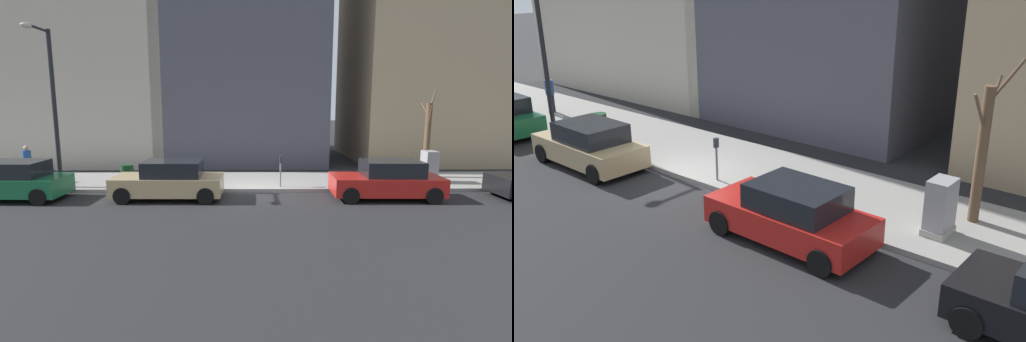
# 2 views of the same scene
# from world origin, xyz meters

# --- Properties ---
(ground_plane) EXTENTS (120.00, 120.00, 0.00)m
(ground_plane) POSITION_xyz_m (0.00, 0.00, 0.00)
(ground_plane) COLOR #232326
(sidewalk) EXTENTS (4.00, 36.00, 0.15)m
(sidewalk) POSITION_xyz_m (2.00, 0.00, 0.07)
(sidewalk) COLOR gray
(sidewalk) RESTS_ON ground
(parked_car_red) EXTENTS (1.99, 4.23, 1.52)m
(parked_car_red) POSITION_xyz_m (-1.10, -5.22, 0.74)
(parked_car_red) COLOR red
(parked_car_red) RESTS_ON ground
(parked_car_tan) EXTENTS (1.99, 4.23, 1.52)m
(parked_car_tan) POSITION_xyz_m (-1.04, 3.29, 0.74)
(parked_car_tan) COLOR tan
(parked_car_tan) RESTS_ON ground
(parked_car_green) EXTENTS (2.06, 4.27, 1.52)m
(parked_car_green) POSITION_xyz_m (-1.07, 9.39, 0.74)
(parked_car_green) COLOR #196038
(parked_car_green) RESTS_ON ground
(parking_meter) EXTENTS (0.14, 0.10, 1.35)m
(parking_meter) POSITION_xyz_m (0.45, -1.15, 0.98)
(parking_meter) COLOR slate
(parking_meter) RESTS_ON sidewalk
(utility_box) EXTENTS (0.83, 0.61, 1.43)m
(utility_box) POSITION_xyz_m (1.30, -7.94, 0.85)
(utility_box) COLOR #A8A399
(utility_box) RESTS_ON sidewalk
(streetlamp) EXTENTS (1.97, 0.32, 6.50)m
(streetlamp) POSITION_xyz_m (0.28, 8.28, 4.02)
(streetlamp) COLOR black
(streetlamp) RESTS_ON sidewalk
(bare_tree) EXTENTS (1.53, 0.74, 4.19)m
(bare_tree) POSITION_xyz_m (2.61, -8.33, 2.04)
(bare_tree) COLOR brown
(bare_tree) RESTS_ON sidewalk
(trash_bin) EXTENTS (0.56, 0.56, 0.90)m
(trash_bin) POSITION_xyz_m (0.90, 5.53, 0.60)
(trash_bin) COLOR #14381E
(trash_bin) RESTS_ON sidewalk
(pedestrian_near_meter) EXTENTS (0.37, 0.36, 1.66)m
(pedestrian_near_meter) POSITION_xyz_m (1.69, 10.27, 1.09)
(pedestrian_near_meter) COLOR #1E1E2D
(pedestrian_near_meter) RESTS_ON sidewalk
(office_tower_left) EXTENTS (9.14, 9.14, 15.98)m
(office_tower_left) POSITION_xyz_m (10.07, -10.98, 7.99)
(office_tower_left) COLOR tan
(office_tower_left) RESTS_ON ground
(office_block_center) EXTENTS (9.74, 9.74, 14.09)m
(office_block_center) POSITION_xyz_m (10.37, 0.64, 7.05)
(office_block_center) COLOR #4C4C56
(office_block_center) RESTS_ON ground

